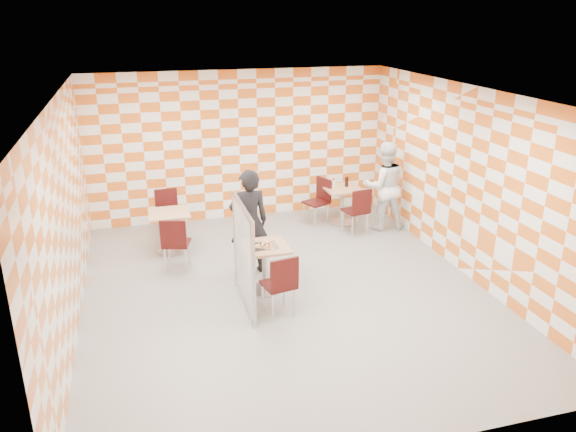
{
  "coord_description": "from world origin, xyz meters",
  "views": [
    {
      "loc": [
        -2.03,
        -7.45,
        4.07
      ],
      "look_at": [
        0.1,
        0.2,
        1.15
      ],
      "focal_mm": 35.0,
      "sensor_mm": 36.0,
      "label": 1
    }
  ],
  "objects_px": {
    "second_table": "(342,199)",
    "soda_bottle": "(347,182)",
    "main_table": "(265,260)",
    "partition": "(244,256)",
    "chair_main_front": "(281,281)",
    "chair_second_front": "(358,208)",
    "sport_bottle": "(334,184)",
    "empty_table": "(170,225)",
    "chair_empty_near": "(175,240)",
    "man_white": "(384,186)",
    "man_dark": "(249,222)",
    "chair_empty_far": "(168,210)",
    "chair_second_side": "(320,197)"
  },
  "relations": [
    {
      "from": "empty_table",
      "to": "chair_empty_far",
      "type": "bearing_deg",
      "value": 88.83
    },
    {
      "from": "chair_second_front",
      "to": "chair_empty_near",
      "type": "distance_m",
      "value": 3.56
    },
    {
      "from": "chair_empty_near",
      "to": "chair_empty_far",
      "type": "height_order",
      "value": "same"
    },
    {
      "from": "main_table",
      "to": "chair_empty_near",
      "type": "height_order",
      "value": "chair_empty_near"
    },
    {
      "from": "chair_empty_far",
      "to": "partition",
      "type": "relative_size",
      "value": 0.6
    },
    {
      "from": "chair_empty_near",
      "to": "chair_empty_far",
      "type": "bearing_deg",
      "value": 90.28
    },
    {
      "from": "main_table",
      "to": "partition",
      "type": "height_order",
      "value": "partition"
    },
    {
      "from": "chair_empty_far",
      "to": "soda_bottle",
      "type": "relative_size",
      "value": 4.02
    },
    {
      "from": "chair_empty_near",
      "to": "man_white",
      "type": "relative_size",
      "value": 0.53
    },
    {
      "from": "chair_second_side",
      "to": "chair_empty_near",
      "type": "distance_m",
      "value": 3.34
    },
    {
      "from": "man_white",
      "to": "sport_bottle",
      "type": "xyz_separation_m",
      "value": [
        -0.86,
        0.5,
        -0.03
      ]
    },
    {
      "from": "chair_empty_near",
      "to": "sport_bottle",
      "type": "height_order",
      "value": "sport_bottle"
    },
    {
      "from": "sport_bottle",
      "to": "soda_bottle",
      "type": "height_order",
      "value": "soda_bottle"
    },
    {
      "from": "chair_second_side",
      "to": "man_white",
      "type": "distance_m",
      "value": 1.3
    },
    {
      "from": "man_dark",
      "to": "main_table",
      "type": "bearing_deg",
      "value": 93.91
    },
    {
      "from": "second_table",
      "to": "chair_empty_near",
      "type": "xyz_separation_m",
      "value": [
        -3.41,
        -1.34,
        0.04
      ]
    },
    {
      "from": "main_table",
      "to": "empty_table",
      "type": "xyz_separation_m",
      "value": [
        -1.27,
        1.88,
        0.0
      ]
    },
    {
      "from": "second_table",
      "to": "chair_second_front",
      "type": "xyz_separation_m",
      "value": [
        0.08,
        -0.65,
        0.04
      ]
    },
    {
      "from": "empty_table",
      "to": "chair_main_front",
      "type": "height_order",
      "value": "chair_main_front"
    },
    {
      "from": "partition",
      "to": "man_dark",
      "type": "bearing_deg",
      "value": 74.46
    },
    {
      "from": "chair_empty_near",
      "to": "man_dark",
      "type": "height_order",
      "value": "man_dark"
    },
    {
      "from": "chair_main_front",
      "to": "empty_table",
      "type": "bearing_deg",
      "value": 115.95
    },
    {
      "from": "second_table",
      "to": "chair_second_front",
      "type": "bearing_deg",
      "value": -82.83
    },
    {
      "from": "partition",
      "to": "sport_bottle",
      "type": "xyz_separation_m",
      "value": [
        2.38,
        2.83,
        0.05
      ]
    },
    {
      "from": "second_table",
      "to": "soda_bottle",
      "type": "height_order",
      "value": "soda_bottle"
    },
    {
      "from": "soda_bottle",
      "to": "second_table",
      "type": "bearing_deg",
      "value": -149.85
    },
    {
      "from": "chair_main_front",
      "to": "chair_empty_far",
      "type": "xyz_separation_m",
      "value": [
        -1.3,
        3.44,
        0.0
      ]
    },
    {
      "from": "chair_empty_near",
      "to": "chair_second_front",
      "type": "bearing_deg",
      "value": 11.25
    },
    {
      "from": "empty_table",
      "to": "chair_second_side",
      "type": "bearing_deg",
      "value": 12.85
    },
    {
      "from": "second_table",
      "to": "chair_empty_near",
      "type": "relative_size",
      "value": 0.81
    },
    {
      "from": "empty_table",
      "to": "soda_bottle",
      "type": "height_order",
      "value": "soda_bottle"
    },
    {
      "from": "partition",
      "to": "man_white",
      "type": "bearing_deg",
      "value": 35.74
    },
    {
      "from": "man_dark",
      "to": "man_white",
      "type": "relative_size",
      "value": 1.0
    },
    {
      "from": "partition",
      "to": "sport_bottle",
      "type": "bearing_deg",
      "value": 49.97
    },
    {
      "from": "main_table",
      "to": "chair_second_front",
      "type": "height_order",
      "value": "chair_second_front"
    },
    {
      "from": "main_table",
      "to": "chair_empty_far",
      "type": "distance_m",
      "value": 2.91
    },
    {
      "from": "empty_table",
      "to": "soda_bottle",
      "type": "xyz_separation_m",
      "value": [
        3.54,
        0.6,
        0.34
      ]
    },
    {
      "from": "chair_second_side",
      "to": "chair_empty_far",
      "type": "bearing_deg",
      "value": 178.93
    },
    {
      "from": "man_dark",
      "to": "chair_empty_far",
      "type": "bearing_deg",
      "value": -61.23
    },
    {
      "from": "empty_table",
      "to": "partition",
      "type": "height_order",
      "value": "partition"
    },
    {
      "from": "chair_main_front",
      "to": "chair_second_front",
      "type": "height_order",
      "value": "same"
    },
    {
      "from": "chair_second_front",
      "to": "man_white",
      "type": "distance_m",
      "value": 0.71
    },
    {
      "from": "chair_empty_near",
      "to": "man_white",
      "type": "distance_m",
      "value": 4.2
    },
    {
      "from": "chair_main_front",
      "to": "chair_second_front",
      "type": "bearing_deg",
      "value": 49.53
    },
    {
      "from": "chair_second_front",
      "to": "chair_empty_far",
      "type": "height_order",
      "value": "same"
    },
    {
      "from": "man_dark",
      "to": "soda_bottle",
      "type": "height_order",
      "value": "man_dark"
    },
    {
      "from": "second_table",
      "to": "chair_main_front",
      "type": "bearing_deg",
      "value": -123.3
    },
    {
      "from": "main_table",
      "to": "chair_empty_near",
      "type": "bearing_deg",
      "value": 139.14
    },
    {
      "from": "chair_second_front",
      "to": "empty_table",
      "type": "bearing_deg",
      "value": 178.17
    },
    {
      "from": "partition",
      "to": "soda_bottle",
      "type": "xyz_separation_m",
      "value": [
        2.66,
        2.85,
        0.06
      ]
    }
  ]
}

